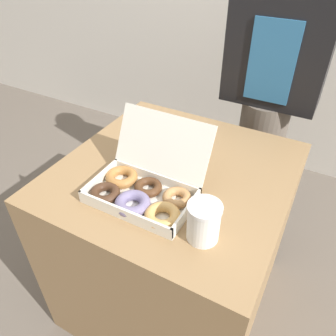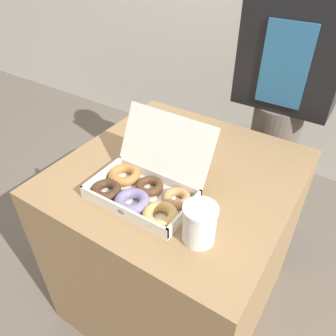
% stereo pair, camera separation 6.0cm
% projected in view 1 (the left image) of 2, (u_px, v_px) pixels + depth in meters
% --- Properties ---
extents(ground_plane, '(14.00, 14.00, 0.00)m').
position_uv_depth(ground_plane, '(173.00, 292.00, 1.64)').
color(ground_plane, '#665B51').
extents(table, '(0.81, 0.81, 0.78)m').
position_uv_depth(table, '(174.00, 241.00, 1.41)').
color(table, '#99754C').
rests_on(table, ground_plane).
extents(donut_box, '(0.36, 0.31, 0.22)m').
position_uv_depth(donut_box, '(143.00, 189.00, 1.03)').
color(donut_box, white).
rests_on(donut_box, table).
extents(coffee_cup, '(0.10, 0.10, 0.12)m').
position_uv_depth(coffee_cup, '(204.00, 222.00, 0.89)').
color(coffee_cup, white).
rests_on(coffee_cup, table).
extents(person_customer, '(0.42, 0.23, 1.58)m').
position_uv_depth(person_customer, '(270.00, 90.00, 1.50)').
color(person_customer, '#665B51').
rests_on(person_customer, ground_plane).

